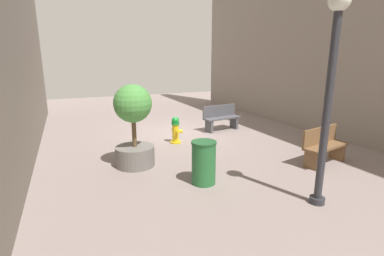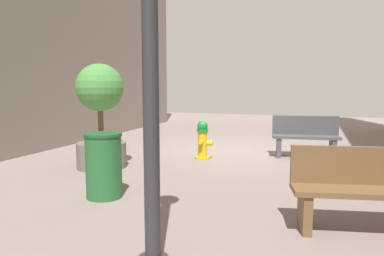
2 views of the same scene
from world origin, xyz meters
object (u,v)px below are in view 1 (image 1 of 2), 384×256
Objects in this scene: street_lamp at (331,78)px; trash_bin at (204,162)px; fire_hydrant at (176,130)px; bench_near at (221,117)px; planter_tree at (134,124)px; bench_far at (324,145)px.

trash_bin is (1.58, -1.68, -1.87)m from street_lamp.
street_lamp is (-1.04, 4.85, 1.92)m from fire_hydrant.
street_lamp reaches higher than fire_hydrant.
bench_near is 1.61× the size of trash_bin.
trash_bin is (-1.13, 1.66, -0.62)m from planter_tree.
planter_tree is (4.52, -1.80, 0.62)m from bench_far.
bench_far is 0.73× the size of planter_tree.
bench_near is 6.17m from street_lamp.
fire_hydrant is 5.32m from street_lamp.
trash_bin is at bearing 56.31° from bench_near.
trash_bin is at bearing -2.37° from bench_far.
street_lamp reaches higher than trash_bin.
fire_hydrant is 0.57× the size of bench_far.
trash_bin reaches higher than bench_near.
bench_far reaches higher than fire_hydrant.
street_lamp reaches higher than bench_far.
bench_near is at bearing -157.27° from fire_hydrant.
fire_hydrant is 0.41× the size of planter_tree.
bench_far is at bearing 158.25° from planter_tree.
fire_hydrant is 2.35m from planter_tree.
planter_tree is at bearing -50.99° from street_lamp.
bench_near reaches higher than fire_hydrant.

